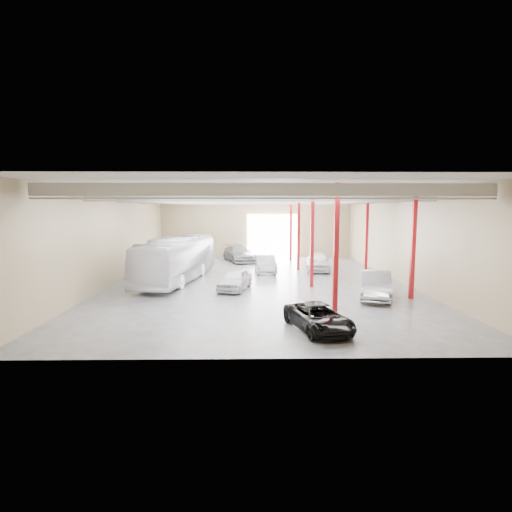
{
  "coord_description": "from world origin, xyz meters",
  "views": [
    {
      "loc": [
        -0.7,
        -30.6,
        5.7
      ],
      "look_at": [
        -0.24,
        -1.46,
        2.2
      ],
      "focal_mm": 28.0,
      "sensor_mm": 36.0,
      "label": 1
    }
  ],
  "objects_px": {
    "car_row_c": "(239,254)",
    "black_sedan": "(318,317)",
    "car_row_b": "(265,264)",
    "car_right_near": "(376,285)",
    "car_row_a": "(235,279)",
    "car_right_far": "(318,261)",
    "coach_bus": "(177,259)"
  },
  "relations": [
    {
      "from": "black_sedan",
      "to": "car_row_c",
      "type": "height_order",
      "value": "car_row_c"
    },
    {
      "from": "black_sedan",
      "to": "car_row_c",
      "type": "bearing_deg",
      "value": 84.37
    },
    {
      "from": "black_sedan",
      "to": "car_row_c",
      "type": "xyz_separation_m",
      "value": [
        -4.4,
        24.48,
        0.22
      ]
    },
    {
      "from": "car_row_c",
      "to": "car_row_a",
      "type": "bearing_deg",
      "value": -107.85
    },
    {
      "from": "car_right_far",
      "to": "car_row_b",
      "type": "bearing_deg",
      "value": -162.5
    },
    {
      "from": "black_sedan",
      "to": "car_right_far",
      "type": "distance_m",
      "value": 18.19
    },
    {
      "from": "car_row_b",
      "to": "car_right_near",
      "type": "height_order",
      "value": "car_right_near"
    },
    {
      "from": "black_sedan",
      "to": "car_right_near",
      "type": "bearing_deg",
      "value": 38.45
    },
    {
      "from": "coach_bus",
      "to": "car_row_c",
      "type": "relative_size",
      "value": 2.14
    },
    {
      "from": "car_row_a",
      "to": "coach_bus",
      "type": "bearing_deg",
      "value": 156.6
    },
    {
      "from": "car_row_a",
      "to": "car_row_b",
      "type": "height_order",
      "value": "car_row_b"
    },
    {
      "from": "black_sedan",
      "to": "car_right_near",
      "type": "height_order",
      "value": "car_right_near"
    },
    {
      "from": "black_sedan",
      "to": "car_row_a",
      "type": "relative_size",
      "value": 1.05
    },
    {
      "from": "car_right_near",
      "to": "car_row_c",
      "type": "bearing_deg",
      "value": 134.03
    },
    {
      "from": "car_row_a",
      "to": "car_right_near",
      "type": "relative_size",
      "value": 0.82
    },
    {
      "from": "coach_bus",
      "to": "black_sedan",
      "type": "distance_m",
      "value": 15.83
    },
    {
      "from": "car_row_b",
      "to": "car_right_near",
      "type": "distance_m",
      "value": 12.25
    },
    {
      "from": "car_right_near",
      "to": "car_row_b",
      "type": "bearing_deg",
      "value": 139.49
    },
    {
      "from": "black_sedan",
      "to": "car_row_a",
      "type": "distance_m",
      "value": 10.39
    },
    {
      "from": "car_right_near",
      "to": "car_right_far",
      "type": "xyz_separation_m",
      "value": [
        -1.81,
        11.25,
        -0.01
      ]
    },
    {
      "from": "car_row_a",
      "to": "car_row_b",
      "type": "relative_size",
      "value": 0.9
    },
    {
      "from": "coach_bus",
      "to": "car_row_c",
      "type": "distance_m",
      "value": 12.31
    },
    {
      "from": "black_sedan",
      "to": "car_right_near",
      "type": "distance_m",
      "value": 8.24
    },
    {
      "from": "car_right_near",
      "to": "car_right_far",
      "type": "relative_size",
      "value": 1.04
    },
    {
      "from": "car_row_a",
      "to": "car_right_near",
      "type": "distance_m",
      "value": 9.47
    },
    {
      "from": "car_row_c",
      "to": "black_sedan",
      "type": "bearing_deg",
      "value": -98.28
    },
    {
      "from": "coach_bus",
      "to": "car_row_a",
      "type": "xyz_separation_m",
      "value": [
        4.65,
        -3.57,
        -1.0
      ]
    },
    {
      "from": "black_sedan",
      "to": "car_row_b",
      "type": "bearing_deg",
      "value": 80.34
    },
    {
      "from": "coach_bus",
      "to": "car_right_far",
      "type": "relative_size",
      "value": 2.49
    },
    {
      "from": "car_row_c",
      "to": "car_right_near",
      "type": "relative_size",
      "value": 1.11
    },
    {
      "from": "black_sedan",
      "to": "car_right_far",
      "type": "relative_size",
      "value": 0.9
    },
    {
      "from": "car_row_a",
      "to": "car_row_b",
      "type": "bearing_deg",
      "value": 86.35
    }
  ]
}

